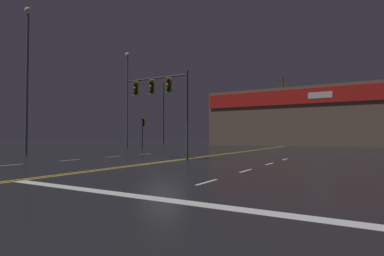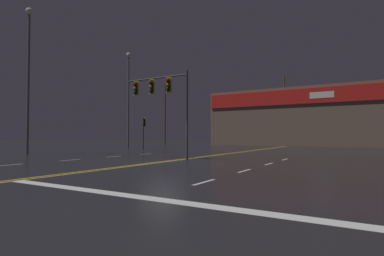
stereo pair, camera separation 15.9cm
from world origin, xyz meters
name	(u,v)px [view 1 (the left image)]	position (x,y,z in m)	size (l,w,h in m)	color
ground_plane	(163,162)	(0.00, 0.00, 0.00)	(200.00, 200.00, 0.00)	black
road_markings	(162,166)	(1.19, -1.75, 0.00)	(16.52, 60.00, 0.01)	gold
traffic_signal_median	(160,92)	(-1.59, 1.90, 4.34)	(4.81, 0.36, 5.52)	#38383D
traffic_signal_corner_northwest	(143,126)	(-11.35, 12.14, 2.59)	(0.42, 0.36, 3.52)	#38383D
streetlight_far_left	(127,89)	(-15.31, 13.96, 7.31)	(0.56, 0.56, 11.81)	#59595E
streetlight_far_right	(27,63)	(-13.58, 0.30, 7.37)	(0.56, 0.56, 11.92)	#59595E
building_backdrop	(294,118)	(0.00, 36.96, 4.44)	(26.19, 10.23, 8.84)	brown
utility_pole_row	(277,109)	(-1.64, 32.75, 5.74)	(46.06, 0.26, 11.65)	#4C3828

